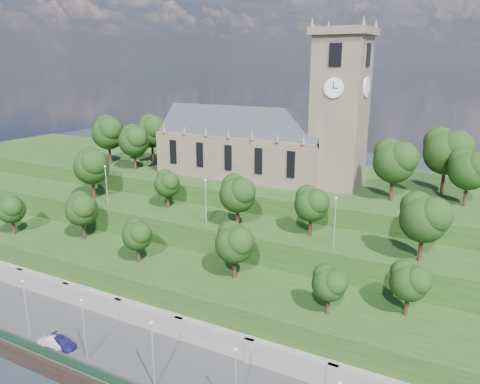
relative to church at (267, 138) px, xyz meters
The scene contains 15 objects.
promenade 45.42m from the church, 91.13° to the right, with size 160.00×12.00×2.00m, color #2D2D30.
quay_wall 50.78m from the church, 90.98° to the right, with size 160.00×0.50×2.20m, color black.
fence 49.57m from the church, 91.00° to the right, with size 160.00×0.10×1.20m, color #163321.
retaining_wall 39.48m from the church, 91.33° to the right, with size 160.00×2.10×5.00m.
embankment_lower 33.57m from the church, 91.61° to the right, with size 160.00×12.00×8.00m, color #1C3913.
embankment_upper 23.71m from the church, 92.66° to the right, with size 160.00×10.00×12.00m, color #1C3913.
hilltop 15.57m from the church, 101.11° to the left, with size 160.00×32.00×15.00m, color #1C3913.
church is the anchor object (origin of this frame).
trees_lower 29.47m from the church, 96.25° to the right, with size 67.36×8.92×7.85m.
trees_upper 18.76m from the church, 86.06° to the right, with size 62.59×8.09×9.35m.
trees_hilltop 1.59m from the church, 126.07° to the right, with size 75.60×16.67×10.85m.
lamp_posts_promenade 46.39m from the church, 93.67° to the right, with size 60.36×0.36×8.01m.
lamp_posts_upper 20.99m from the church, 92.26° to the right, with size 40.36×0.36×7.09m.
car_middle 48.57m from the church, 101.22° to the right, with size 1.27×3.65×1.20m, color #9C9DA1.
car_right 47.94m from the church, 99.93° to the right, with size 1.69×4.16×1.21m, color #17164F.
Camera 1 is at (36.49, -31.08, 36.00)m, focal length 35.00 mm.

